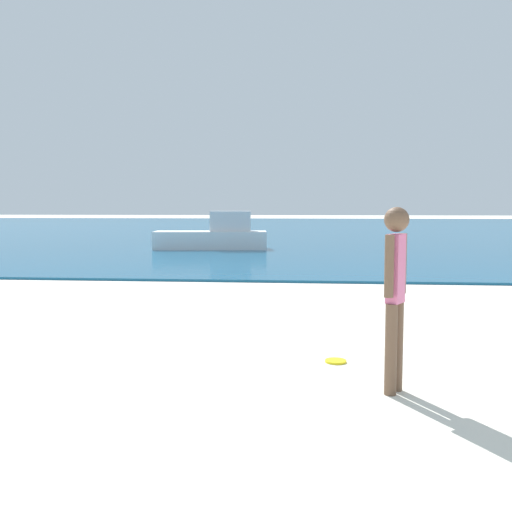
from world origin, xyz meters
TOP-DOWN VIEW (x-y plane):
  - water at (0.00, 44.39)m, footprint 160.00×60.00m
  - person_standing at (1.97, 6.82)m, footprint 0.24×0.36m
  - frisbee at (1.48, 7.82)m, footprint 0.24×0.24m
  - boat_near at (-2.38, 23.46)m, footprint 4.36×1.79m

SIDE VIEW (x-z plane):
  - frisbee at x=1.48m, z-range 0.00..0.03m
  - water at x=0.00m, z-range 0.00..0.06m
  - boat_near at x=-2.38m, z-range -0.16..1.28m
  - person_standing at x=1.97m, z-range 0.12..1.84m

